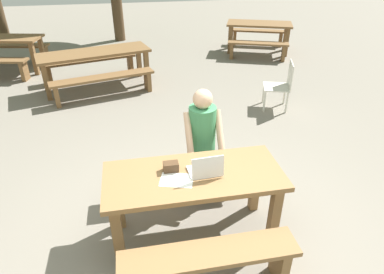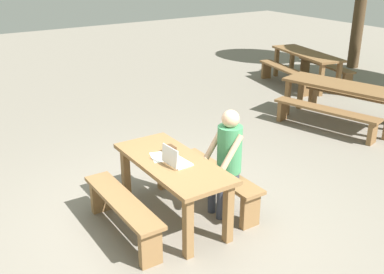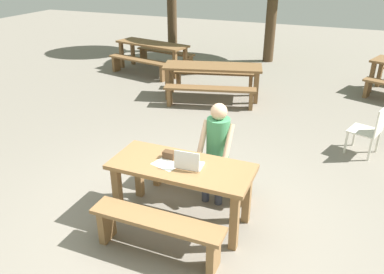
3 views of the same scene
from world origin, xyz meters
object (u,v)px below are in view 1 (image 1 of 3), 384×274
person_seated (203,138)px  picnic_table_mid (259,28)px  picnic_table_front (194,185)px  laptop (206,170)px  small_pouch (171,167)px  picnic_table_rear (94,57)px  plastic_chair (281,85)px

person_seated → picnic_table_mid: size_ratio=0.73×
person_seated → picnic_table_front: bearing=-109.6°
laptop → small_pouch: 0.33m
picnic_table_front → picnic_table_rear: (-1.16, 4.33, -0.00)m
laptop → plastic_chair: 3.39m
picnic_table_mid → plastic_chair: bearing=-83.4°
picnic_table_front → laptop: laptop is taller
person_seated → picnic_table_rear: bearing=110.3°
laptop → picnic_table_mid: bearing=-118.2°
person_seated → plastic_chair: (1.87, 2.08, -0.33)m
small_pouch → picnic_table_rear: small_pouch is taller
picnic_table_front → small_pouch: bearing=154.8°
laptop → plastic_chair: bearing=-129.6°
picnic_table_front → small_pouch: 0.28m
laptop → plastic_chair: size_ratio=0.37×
plastic_chair → picnic_table_mid: plastic_chair is taller
plastic_chair → small_pouch: bearing=-22.8°
small_pouch → laptop: bearing=-21.8°
picnic_table_front → person_seated: (0.22, 0.62, 0.14)m
plastic_chair → picnic_table_rear: plastic_chair is taller
picnic_table_front → plastic_chair: (2.09, 2.70, -0.19)m
laptop → small_pouch: size_ratio=2.18×
small_pouch → picnic_table_mid: bearing=62.5°
plastic_chair → picnic_table_rear: size_ratio=0.37×
person_seated → plastic_chair: 2.81m
person_seated → picnic_table_rear: person_seated is taller
small_pouch → person_seated: 0.67m
picnic_table_mid → picnic_table_rear: 4.45m
picnic_table_mid → picnic_table_rear: bearing=-136.1°
person_seated → small_pouch: bearing=-128.7°
picnic_table_front → picnic_table_rear: bearing=104.9°
small_pouch → plastic_chair: size_ratio=0.17×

